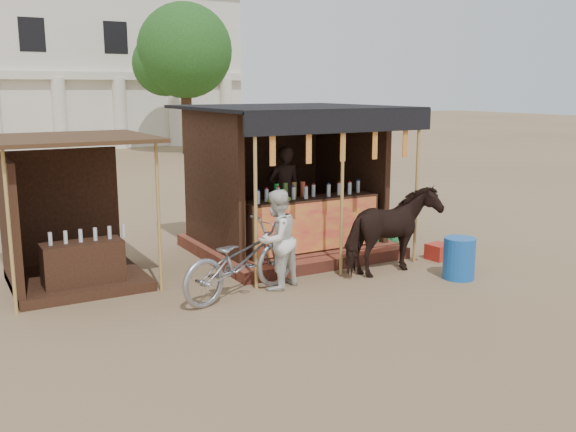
# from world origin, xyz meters

# --- Properties ---
(ground) EXTENTS (120.00, 120.00, 0.00)m
(ground) POSITION_xyz_m (0.00, 0.00, 0.00)
(ground) COLOR #846B4C
(ground) RESTS_ON ground
(main_stall) EXTENTS (3.60, 3.61, 2.78)m
(main_stall) POSITION_xyz_m (1.00, 3.36, 1.03)
(main_stall) COLOR brown
(main_stall) RESTS_ON ground
(secondary_stall) EXTENTS (2.40, 2.40, 2.38)m
(secondary_stall) POSITION_xyz_m (-3.17, 3.24, 0.85)
(secondary_stall) COLOR #3D2416
(secondary_stall) RESTS_ON ground
(cow) EXTENTS (1.83, 1.00, 1.47)m
(cow) POSITION_xyz_m (1.76, 1.16, 0.74)
(cow) COLOR black
(cow) RESTS_ON ground
(motorbike) EXTENTS (2.28, 1.33, 1.13)m
(motorbike) POSITION_xyz_m (-0.98, 1.33, 0.57)
(motorbike) COLOR gray
(motorbike) RESTS_ON ground
(bystander) EXTENTS (0.94, 0.85, 1.57)m
(bystander) POSITION_xyz_m (-0.30, 1.42, 0.79)
(bystander) COLOR silver
(bystander) RESTS_ON ground
(blue_barrel) EXTENTS (0.63, 0.63, 0.69)m
(blue_barrel) POSITION_xyz_m (2.57, 0.39, 0.35)
(blue_barrel) COLOR #1652A8
(blue_barrel) RESTS_ON ground
(red_crate) EXTENTS (0.44, 0.42, 0.28)m
(red_crate) POSITION_xyz_m (3.13, 1.47, 0.14)
(red_crate) COLOR #AA271C
(red_crate) RESTS_ON ground
(cooler) EXTENTS (0.65, 0.45, 0.46)m
(cooler) POSITION_xyz_m (2.61, 2.60, 0.23)
(cooler) COLOR #1C7E3D
(cooler) RESTS_ON ground
(tree) EXTENTS (4.50, 4.40, 7.00)m
(tree) POSITION_xyz_m (5.81, 22.14, 4.63)
(tree) COLOR #382314
(tree) RESTS_ON ground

